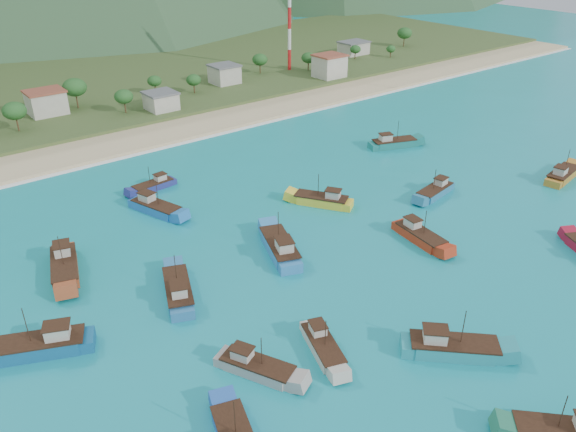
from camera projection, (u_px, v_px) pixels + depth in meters
ground at (329, 289)px, 84.86m from camera, size 600.00×600.00×0.00m
beach at (118, 143)px, 139.87m from camera, size 400.00×18.00×1.20m
land at (43, 91)px, 182.34m from camera, size 400.00×110.00×2.40m
surf_line at (135, 154)px, 133.25m from camera, size 400.00×2.50×0.08m
village at (77, 105)px, 152.44m from camera, size 217.36×29.36×7.51m
vegetation at (43, 107)px, 148.71m from camera, size 281.35×26.06×8.96m
radio_tower at (289, 7)px, 191.11m from camera, size 1.20×1.20×42.41m
boat_0 at (420, 236)px, 97.37m from camera, size 4.75×11.52×6.61m
boat_2 at (65, 267)px, 88.48m from camera, size 7.27×13.29×7.53m
boat_5 at (322, 201)px, 109.52m from camera, size 9.14×11.54×6.82m
boat_7 at (41, 346)px, 72.09m from camera, size 13.36×8.75×7.64m
boat_9 at (562, 175)px, 120.21m from camera, size 12.22×5.36×6.98m
boat_10 at (280, 248)px, 93.44m from camera, size 8.27×13.63×7.74m
boat_11 at (323, 346)px, 72.54m from camera, size 6.03×10.27×5.83m
boat_12 at (435, 192)px, 113.35m from camera, size 11.05×4.92×6.30m
boat_13 at (393, 144)px, 137.12m from camera, size 12.40×7.59×7.05m
boat_18 at (154, 186)px, 116.01m from camera, size 9.75×3.79×5.62m
boat_19 at (156, 208)px, 106.72m from camera, size 6.79×12.16×6.89m
boat_21 at (452, 348)px, 71.84m from camera, size 11.52×11.37×7.38m
boat_25 at (256, 368)px, 69.01m from camera, size 7.34×10.70×6.15m
boat_27 at (178, 292)px, 82.82m from camera, size 7.74×12.40×7.06m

